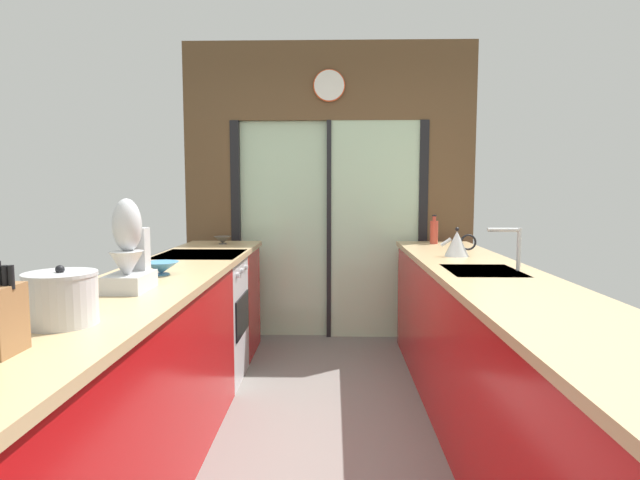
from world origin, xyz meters
name	(u,v)px	position (x,y,z in m)	size (l,w,h in m)	color
ground_plane	(327,421)	(0.00, 0.60, -0.01)	(5.04, 7.60, 0.02)	slate
back_wall_unit	(329,173)	(0.00, 2.40, 1.52)	(2.64, 0.12, 2.70)	brown
left_counter_run	(146,371)	(-0.91, 0.13, 0.47)	(0.62, 3.80, 0.92)	#AD0C0F
right_counter_run	(497,363)	(0.91, 0.30, 0.46)	(0.62, 3.80, 0.92)	#AD0C0F
sink_faucet	(513,242)	(1.06, 0.55, 1.08)	(0.19, 0.02, 0.24)	#B7BABC
oven_range	(202,318)	(-0.91, 1.25, 0.46)	(0.60, 0.60, 0.92)	#B7BABC
mixing_bowl_mid	(161,268)	(-0.89, 0.35, 0.96)	(0.19, 0.19, 0.07)	teal
mixing_bowl_far	(223,240)	(-0.89, 1.92, 0.96)	(0.15, 0.15, 0.07)	#514C47
knife_block	(1,318)	(-0.89, -1.00, 1.02)	(0.09, 0.14, 0.27)	brown
stand_mixer	(129,255)	(-0.89, -0.08, 1.08)	(0.17, 0.27, 0.42)	#B7BABC
stock_pot	(61,298)	(-0.89, -0.68, 1.01)	(0.24, 0.24, 0.21)	#B7BABC
kettle	(457,243)	(0.89, 1.18, 1.01)	(0.25, 0.17, 0.20)	#B7BABC
soap_bottle	(434,232)	(0.89, 1.99, 1.02)	(0.07, 0.07, 0.24)	#B23D2D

